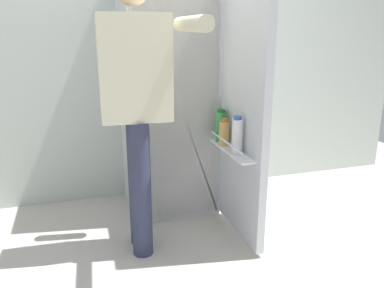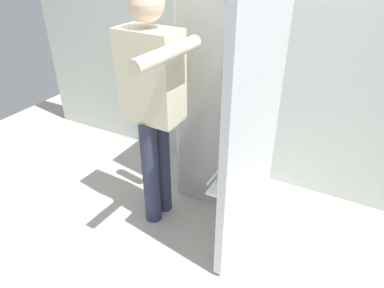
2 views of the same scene
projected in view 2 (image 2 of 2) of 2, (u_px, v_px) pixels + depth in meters
ground_plane at (197, 223)px, 2.61m from camera, size 5.71×5.71×0.00m
kitchen_wall at (250, 36)px, 2.65m from camera, size 4.40×0.10×2.41m
refrigerator at (231, 93)px, 2.51m from camera, size 0.67×1.18×1.77m
person at (153, 96)px, 2.21m from camera, size 0.52×0.72×1.64m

